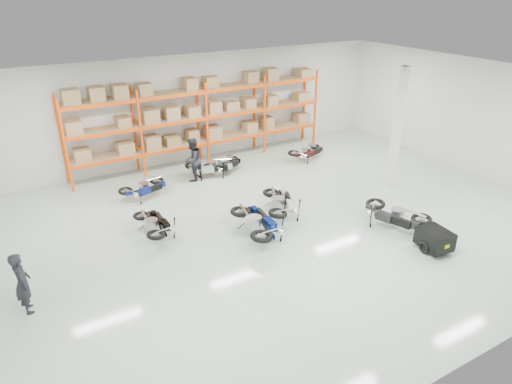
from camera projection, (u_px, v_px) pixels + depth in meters
room at (287, 158)px, 14.07m from camera, size 18.00×18.00×18.00m
pallet_rack at (202, 110)px, 19.12m from camera, size 11.28×0.98×3.62m
structural_column at (397, 128)px, 16.82m from camera, size 0.25×0.25×4.50m
moto_blue_centre at (258, 219)px, 13.90m from camera, size 1.23×2.11×1.30m
moto_silver_left at (281, 200)px, 15.22m from camera, size 1.59×2.05×1.19m
moto_black_far_left at (155, 221)px, 14.01m from camera, size 0.82×1.65×1.07m
moto_touring_right at (395, 211)px, 14.43m from camera, size 1.48×2.10×1.23m
trailer at (435, 239)px, 13.27m from camera, size 0.83×1.58×0.65m
moto_back_a at (144, 185)px, 16.50m from camera, size 1.72×1.15×1.02m
moto_back_b at (211, 163)px, 18.31m from camera, size 1.90×1.27×1.13m
moto_back_c at (224, 162)px, 18.59m from camera, size 1.76×1.26×1.03m
moto_back_d at (308, 149)px, 19.98m from camera, size 1.73×1.12×1.03m
person_left at (22, 283)px, 10.67m from camera, size 0.43×0.61×1.59m
person_back at (193, 160)px, 17.76m from camera, size 1.06×1.00×1.72m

